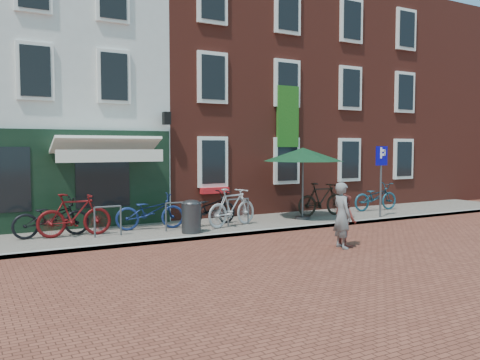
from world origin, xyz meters
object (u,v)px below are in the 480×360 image
litter_bin (191,215)px  parasol (303,152)px  bicycle_4 (210,208)px  bicycle_6 (375,197)px  woman (342,215)px  bicycle_3 (232,207)px  bicycle_0 (51,217)px  bicycle_1 (75,215)px  bicycle_2 (150,211)px  parking_sign (381,169)px  boy (346,220)px  bicycle_5 (322,199)px

litter_bin → parasol: 4.71m
parasol → bicycle_4: 3.73m
bicycle_6 → woman: bearing=131.7°
litter_bin → bicycle_3: (1.54, 0.45, 0.07)m
woman → parasol: bearing=-15.7°
bicycle_0 → bicycle_1: bicycle_1 is taller
woman → bicycle_0: bearing=61.3°
bicycle_4 → bicycle_2: bearing=70.2°
litter_bin → parasol: bearing=8.9°
parking_sign → bicycle_6: bearing=50.9°
woman → boy: (0.27, 0.18, -0.16)m
boy → bicycle_1: boy is taller
parasol → bicycle_3: size_ratio=1.39×
bicycle_1 → litter_bin: bearing=-106.5°
parking_sign → bicycle_3: size_ratio=1.25×
parking_sign → bicycle_0: bearing=172.0°
parasol → bicycle_3: parasol is taller
litter_bin → bicycle_3: bicycle_3 is taller
bicycle_5 → litter_bin: bearing=103.3°
bicycle_5 → bicycle_6: bicycle_5 is taller
parking_sign → bicycle_2: parking_sign is taller
bicycle_0 → boy: bearing=-128.8°
bicycle_0 → bicycle_4: 4.55m
parking_sign → woman: parking_sign is taller
woman → bicycle_6: size_ratio=0.82×
woman → bicycle_0: 7.59m
woman → bicycle_3: 3.91m
woman → bicycle_2: size_ratio=0.82×
bicycle_0 → bicycle_4: same height
boy → bicycle_3: (-1.31, 3.59, 0.03)m
bicycle_6 → parasol: bearing=100.0°
parking_sign → bicycle_4: 6.15m
bicycle_0 → bicycle_6: 11.61m
bicycle_2 → parasol: bearing=-85.2°
woman → bicycle_4: bearing=27.9°
parking_sign → boy: bearing=-144.8°
bicycle_0 → bicycle_6: size_ratio=1.00×
parasol → boy: parasol is taller
woman → litter_bin: bearing=45.8°
parking_sign → bicycle_1: 10.05m
bicycle_5 → parasol: bearing=108.8°
bicycle_4 → woman: bearing=-173.8°
woman → bicycle_2: 5.59m
litter_bin → bicycle_6: bicycle_6 is taller
bicycle_0 → bicycle_3: 5.11m
bicycle_3 → bicycle_1: bearing=66.9°
litter_bin → woman: size_ratio=0.61×
parking_sign → bicycle_2: (-7.76, 1.38, -1.13)m
boy → bicycle_5: boy is taller
litter_bin → bicycle_2: bearing=125.1°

